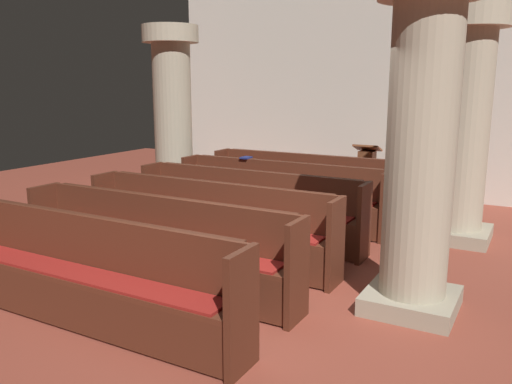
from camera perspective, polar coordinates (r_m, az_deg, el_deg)
name	(u,v)px	position (r m, az deg, el deg)	size (l,w,h in m)	color
ground_plane	(246,305)	(5.37, -1.09, -12.24)	(19.20, 19.20, 0.00)	brown
back_wall	(405,80)	(10.61, 15.96, 11.67)	(10.00, 0.16, 4.50)	silver
pew_row_0	(305,182)	(9.02, 5.41, 1.10)	(3.42, 0.47, 0.99)	#562819
pew_row_1	(279,192)	(8.14, 2.58, -0.03)	(3.42, 0.46, 0.99)	#562819
pew_row_2	(248,205)	(7.28, -0.91, -1.42)	(3.42, 0.46, 0.99)	#562819
pew_row_3	(208,221)	(6.47, -5.32, -3.17)	(3.42, 0.47, 0.99)	#562819
pew_row_4	(155,242)	(5.71, -10.97, -5.37)	(3.42, 0.46, 0.99)	#562819
pew_row_5	(84,270)	(5.03, -18.30, -8.12)	(3.42, 0.46, 0.99)	#562819
pillar_aisle_side	(464,122)	(7.73, 21.78, 7.15)	(1.01, 1.01, 3.21)	#9F967E
pillar_far_side	(173,112)	(9.81, -9.11, 8.63)	(1.01, 1.01, 3.21)	#9F967E
pillar_aisle_rear	(421,140)	(5.07, 17.64, 5.44)	(0.92, 0.92, 3.21)	#9F967E
lectern	(366,177)	(10.07, 11.97, 1.60)	(0.48, 0.45, 1.08)	brown
hymn_book	(246,158)	(8.55, -1.10, 3.79)	(0.14, 0.20, 0.03)	navy
kneeler_box_navy	(410,225)	(8.03, 16.52, -3.52)	(0.38, 0.31, 0.27)	navy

